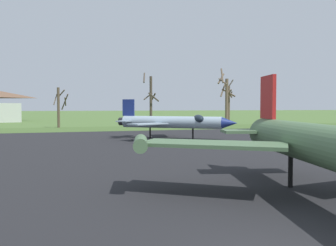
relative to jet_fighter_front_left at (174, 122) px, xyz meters
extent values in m
cube|color=black|center=(-7.33, -13.62, -1.80)|extent=(73.84, 54.60, 0.05)
cube|color=#43602B|center=(-7.33, 19.68, -1.79)|extent=(133.84, 12.00, 0.06)
cylinder|color=#8EA3B2|center=(-0.27, 0.20, -0.04)|extent=(9.37, 7.44, 1.24)
cone|color=navy|center=(4.65, -3.48, -0.04)|extent=(1.90, 1.83, 1.14)
cylinder|color=black|center=(-4.78, 3.57, -0.04)|extent=(1.07, 1.11, 0.87)
ellipsoid|color=#19232D|center=(2.08, -1.56, 0.30)|extent=(1.00, 1.88, 0.94)
cube|color=#8EA3B2|center=(-3.07, -1.02, -0.14)|extent=(4.39, 3.37, 0.12)
cube|color=#8EA3B2|center=(0.11, 3.23, -0.14)|extent=(2.43, 4.30, 0.12)
cube|color=navy|center=(-4.20, 3.14, 1.48)|extent=(1.18, 0.94, 1.80)
cube|color=#8EA3B2|center=(-4.83, 2.13, 0.05)|extent=(2.05, 2.20, 0.12)
cube|color=#8EA3B2|center=(-3.40, 4.03, 0.05)|extent=(2.05, 2.20, 0.12)
cylinder|color=black|center=(1.63, -1.22, -1.24)|extent=(0.17, 0.17, 1.16)
cylinder|color=black|center=(-2.17, 1.62, -1.24)|extent=(0.17, 0.17, 1.16)
cylinder|color=black|center=(5.59, -6.24, -1.50)|extent=(0.08, 0.08, 0.65)
cube|color=white|center=(5.59, -6.24, -1.04)|extent=(0.59, 0.27, 0.29)
cylinder|color=#4C6B47|center=(-3.28, -26.12, 0.26)|extent=(4.35, 12.58, 1.45)
cylinder|color=black|center=(-1.74, -19.71, 0.26)|extent=(1.18, 1.01, 1.02)
cube|color=#4C6B47|center=(-6.24, -23.57, 0.15)|extent=(5.74, 4.92, 0.14)
cylinder|color=#4C6B47|center=(-8.78, -22.41, 0.15)|extent=(1.07, 2.39, 0.54)
cube|color=#B21E1E|center=(-1.95, -20.61, 2.04)|extent=(0.59, 1.79, 2.12)
cube|color=#4C6B47|center=(-3.19, -20.36, 0.37)|extent=(2.19, 1.77, 0.14)
cube|color=#4C6B47|center=(-0.75, -20.95, 0.37)|extent=(2.19, 1.77, 0.14)
cylinder|color=black|center=(-2.63, -23.43, -1.14)|extent=(0.19, 0.19, 1.36)
cylinder|color=brown|center=(-11.21, 25.04, 1.41)|extent=(0.41, 0.41, 6.46)
cylinder|color=brown|center=(-10.20, 25.50, 2.35)|extent=(1.13, 2.22, 2.57)
cylinder|color=brown|center=(-10.14, 24.96, 2.39)|extent=(0.36, 2.24, 1.41)
cylinder|color=brown|center=(-10.76, 25.56, 3.66)|extent=(1.27, 1.14, 1.36)
cylinder|color=brown|center=(-11.67, 25.31, 2.74)|extent=(0.72, 1.10, 1.84)
cylinder|color=#42382D|center=(4.64, 27.25, 2.58)|extent=(0.48, 0.48, 8.80)
cylinder|color=#42382D|center=(4.34, 28.08, 3.44)|extent=(1.86, 0.84, 1.38)
cylinder|color=#42382D|center=(3.50, 27.58, 6.72)|extent=(0.95, 2.50, 1.99)
cylinder|color=#42382D|center=(4.89, 26.27, 3.25)|extent=(2.15, 0.80, 1.63)
cylinder|color=#42382D|center=(5.18, 27.42, 3.38)|extent=(0.64, 1.32, 1.31)
cylinder|color=brown|center=(18.86, 25.86, 2.47)|extent=(0.59, 0.59, 8.59)
cylinder|color=brown|center=(17.90, 25.52, 6.20)|extent=(0.95, 2.12, 1.36)
cylinder|color=brown|center=(18.01, 26.10, 7.31)|extent=(0.82, 2.03, 2.89)
cylinder|color=brown|center=(18.10, 26.77, 6.82)|extent=(2.16, 1.87, 2.15)
cylinder|color=brown|center=(19.41, 26.15, 3.97)|extent=(0.87, 1.36, 1.71)
cylinder|color=brown|center=(18.40, 26.52, 4.68)|extent=(1.66, 1.27, 2.59)
cylinder|color=brown|center=(20.82, 29.01, 1.87)|extent=(0.55, 0.55, 7.38)
cylinder|color=brown|center=(20.27, 27.89, 4.24)|extent=(2.50, 1.44, 1.68)
cylinder|color=brown|center=(20.62, 28.46, 4.22)|extent=(1.45, 0.77, 1.96)
cylinder|color=brown|center=(21.19, 29.46, 3.67)|extent=(1.20, 1.04, 1.88)
cylinder|color=brown|center=(21.28, 29.55, 5.79)|extent=(1.33, 1.18, 2.23)
camera|label=1|loc=(-12.03, -36.44, 1.58)|focal=39.43mm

